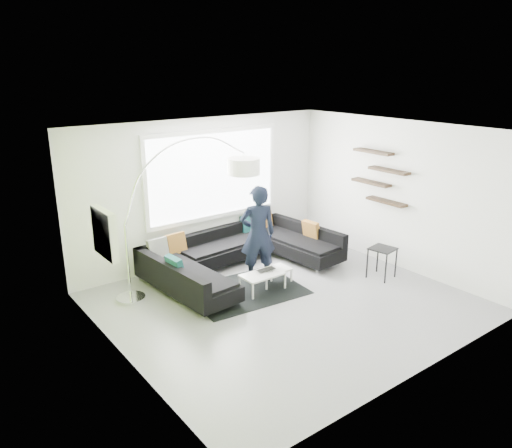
{
  "coord_description": "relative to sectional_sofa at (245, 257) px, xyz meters",
  "views": [
    {
      "loc": [
        -4.86,
        -5.61,
        3.73
      ],
      "look_at": [
        0.06,
        0.9,
        1.12
      ],
      "focal_mm": 35.0,
      "sensor_mm": 36.0,
      "label": 1
    }
  ],
  "objects": [
    {
      "name": "room_shell",
      "position": [
        -0.15,
        -1.21,
        1.48
      ],
      "size": [
        5.54,
        5.04,
        2.82
      ],
      "color": "white",
      "rests_on": "ground"
    },
    {
      "name": "laptop",
      "position": [
        -0.08,
        -0.79,
        0.0
      ],
      "size": [
        0.37,
        0.26,
        0.03
      ],
      "primitive_type": "imported",
      "rotation": [
        0.0,
        0.0,
        -0.05
      ],
      "color": "black",
      "rests_on": "coffee_table"
    },
    {
      "name": "arc_lamp",
      "position": [
        -2.17,
        0.24,
        0.98
      ],
      "size": [
        2.62,
        1.52,
        2.62
      ],
      "primitive_type": null,
      "rotation": [
        0.0,
        0.0,
        -0.21
      ],
      "color": "white",
      "rests_on": "ground"
    },
    {
      "name": "person",
      "position": [
        0.01,
        -0.39,
        0.55
      ],
      "size": [
        0.94,
        0.87,
        1.76
      ],
      "primitive_type": "imported",
      "rotation": [
        0.0,
        0.0,
        2.75
      ],
      "color": "black",
      "rests_on": "ground"
    },
    {
      "name": "coffee_table",
      "position": [
        -0.03,
        -0.74,
        -0.17
      ],
      "size": [
        0.96,
        0.56,
        0.31
      ],
      "primitive_type": "cube",
      "rotation": [
        0.0,
        0.0,
        0.0
      ],
      "color": "white",
      "rests_on": "ground"
    },
    {
      "name": "sectional_sofa",
      "position": [
        0.0,
        0.0,
        0.0
      ],
      "size": [
        3.59,
        2.4,
        0.74
      ],
      "rotation": [
        0.0,
        0.0,
        0.08
      ],
      "color": "black",
      "rests_on": "ground"
    },
    {
      "name": "side_table",
      "position": [
        1.87,
        -1.68,
        -0.04
      ],
      "size": [
        0.48,
        0.48,
        0.57
      ],
      "primitive_type": "cube",
      "rotation": [
        0.0,
        0.0,
        0.18
      ],
      "color": "black",
      "rests_on": "ground"
    },
    {
      "name": "ground",
      "position": [
        -0.19,
        -1.42,
        -0.33
      ],
      "size": [
        5.5,
        5.5,
        0.0
      ],
      "primitive_type": "plane",
      "color": "gray",
      "rests_on": "ground"
    },
    {
      "name": "rug",
      "position": [
        -0.47,
        -0.64,
        -0.32
      ],
      "size": [
        2.06,
        1.58,
        0.01
      ],
      "primitive_type": "cube",
      "rotation": [
        0.0,
        0.0,
        -0.09
      ],
      "color": "black",
      "rests_on": "ground"
    }
  ]
}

